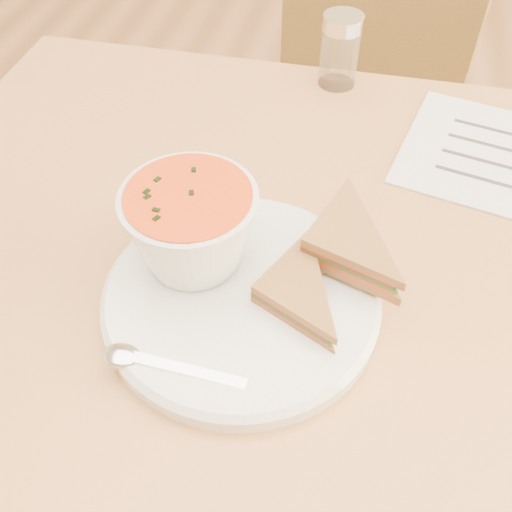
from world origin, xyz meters
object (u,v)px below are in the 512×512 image
(dining_table, at_px, (303,405))
(plate, at_px, (241,298))
(chair_far, at_px, (330,131))
(condiment_shaker, at_px, (340,51))
(soup_bowl, at_px, (192,231))

(dining_table, height_order, plate, plate)
(dining_table, height_order, chair_far, chair_far)
(plate, xyz_separation_m, condiment_shaker, (0.04, 0.41, 0.04))
(plate, height_order, soup_bowl, soup_bowl)
(dining_table, relative_size, condiment_shaker, 10.10)
(chair_far, bearing_deg, condiment_shaker, 111.33)
(soup_bowl, height_order, condiment_shaker, soup_bowl)
(plate, bearing_deg, soup_bowl, 151.23)
(plate, relative_size, condiment_shaker, 2.69)
(dining_table, distance_m, plate, 0.40)
(dining_table, relative_size, soup_bowl, 7.87)
(chair_far, xyz_separation_m, condiment_shaker, (0.02, -0.26, 0.32))
(dining_table, xyz_separation_m, condiment_shaker, (-0.03, 0.31, 0.42))
(plate, distance_m, soup_bowl, 0.08)
(condiment_shaker, bearing_deg, chair_far, 93.92)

